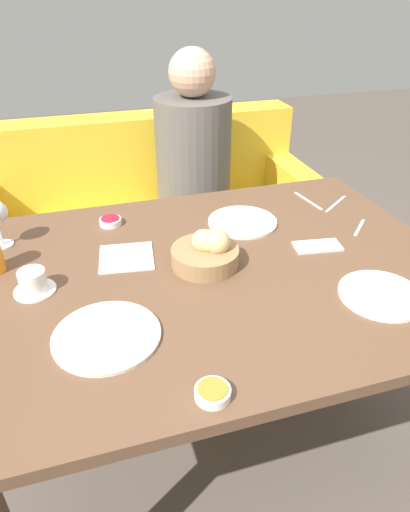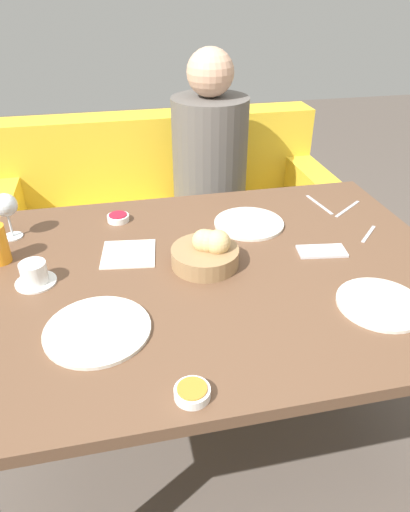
{
  "view_description": "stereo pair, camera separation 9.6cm",
  "coord_description": "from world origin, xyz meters",
  "px_view_note": "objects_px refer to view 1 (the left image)",
  "views": [
    {
      "loc": [
        -0.38,
        -1.08,
        1.51
      ],
      "look_at": [
        -0.04,
        0.03,
        0.79
      ],
      "focal_mm": 32.0,
      "sensor_mm": 36.0,
      "label": 1
    },
    {
      "loc": [
        -0.28,
        -1.1,
        1.51
      ],
      "look_at": [
        -0.04,
        0.03,
        0.79
      ],
      "focal_mm": 32.0,
      "sensor_mm": 36.0,
      "label": 2
    }
  ],
  "objects_px": {
    "plate_far_center": "(242,222)",
    "napkin": "(126,257)",
    "couch": "(149,231)",
    "plate_near_right": "(381,295)",
    "coffee_cup": "(33,282)",
    "fork_silver": "(336,204)",
    "knife_silver": "(308,201)",
    "plate_near_left": "(107,336)",
    "seated_person": "(194,202)",
    "cell_phone": "(317,246)",
    "jam_bowl_berry": "(110,221)",
    "spoon_coffee": "(359,228)",
    "jam_bowl_honey": "(213,393)",
    "bread_basket": "(206,251)"
  },
  "relations": [
    {
      "from": "plate_near_right",
      "to": "fork_silver",
      "type": "xyz_separation_m",
      "value": [
        0.19,
        0.55,
        -0.0
      ]
    },
    {
      "from": "coffee_cup",
      "to": "jam_bowl_honey",
      "type": "relative_size",
      "value": 1.49
    },
    {
      "from": "couch",
      "to": "plate_far_center",
      "type": "xyz_separation_m",
      "value": [
        0.2,
        -0.85,
        0.45
      ]
    },
    {
      "from": "coffee_cup",
      "to": "napkin",
      "type": "distance_m",
      "value": 0.29
    },
    {
      "from": "seated_person",
      "to": "napkin",
      "type": "bearing_deg",
      "value": -118.62
    },
    {
      "from": "knife_silver",
      "to": "coffee_cup",
      "type": "bearing_deg",
      "value": -162.83
    },
    {
      "from": "plate_far_center",
      "to": "jam_bowl_berry",
      "type": "relative_size",
      "value": 3.16
    },
    {
      "from": "fork_silver",
      "to": "knife_silver",
      "type": "distance_m",
      "value": 0.1
    },
    {
      "from": "seated_person",
      "to": "napkin",
      "type": "xyz_separation_m",
      "value": [
        -0.44,
        -0.81,
        0.23
      ]
    },
    {
      "from": "couch",
      "to": "jam_bowl_honey",
      "type": "bearing_deg",
      "value": -94.99
    },
    {
      "from": "plate_near_right",
      "to": "napkin",
      "type": "distance_m",
      "value": 0.75
    },
    {
      "from": "coffee_cup",
      "to": "spoon_coffee",
      "type": "bearing_deg",
      "value": 3.29
    },
    {
      "from": "bread_basket",
      "to": "fork_silver",
      "type": "bearing_deg",
      "value": 23.47
    },
    {
      "from": "plate_far_center",
      "to": "jam_bowl_honey",
      "type": "height_order",
      "value": "jam_bowl_honey"
    },
    {
      "from": "knife_silver",
      "to": "cell_phone",
      "type": "height_order",
      "value": "cell_phone"
    },
    {
      "from": "plate_far_center",
      "to": "coffee_cup",
      "type": "xyz_separation_m",
      "value": [
        -0.69,
        -0.21,
        0.02
      ]
    },
    {
      "from": "seated_person",
      "to": "cell_phone",
      "type": "height_order",
      "value": "seated_person"
    },
    {
      "from": "seated_person",
      "to": "plate_near_right",
      "type": "xyz_separation_m",
      "value": [
        0.2,
        -1.2,
        0.24
      ]
    },
    {
      "from": "bread_basket",
      "to": "knife_silver",
      "type": "xyz_separation_m",
      "value": [
        0.51,
        0.31,
        -0.04
      ]
    },
    {
      "from": "plate_near_left",
      "to": "knife_silver",
      "type": "bearing_deg",
      "value": 33.77
    },
    {
      "from": "bread_basket",
      "to": "jam_bowl_berry",
      "type": "distance_m",
      "value": 0.42
    },
    {
      "from": "spoon_coffee",
      "to": "couch",
      "type": "bearing_deg",
      "value": 119.91
    },
    {
      "from": "plate_far_center",
      "to": "spoon_coffee",
      "type": "height_order",
      "value": "plate_far_center"
    },
    {
      "from": "plate_near_left",
      "to": "coffee_cup",
      "type": "height_order",
      "value": "coffee_cup"
    },
    {
      "from": "spoon_coffee",
      "to": "jam_bowl_honey",
      "type": "bearing_deg",
      "value": -141.92
    },
    {
      "from": "jam_bowl_honey",
      "to": "spoon_coffee",
      "type": "xyz_separation_m",
      "value": [
        0.71,
        0.56,
        -0.01
      ]
    },
    {
      "from": "couch",
      "to": "seated_person",
      "type": "bearing_deg",
      "value": -35.54
    },
    {
      "from": "couch",
      "to": "bread_basket",
      "type": "relative_size",
      "value": 8.35
    },
    {
      "from": "spoon_coffee",
      "to": "fork_silver",
      "type": "bearing_deg",
      "value": 83.69
    },
    {
      "from": "plate_near_right",
      "to": "coffee_cup",
      "type": "relative_size",
      "value": 2.0
    },
    {
      "from": "jam_bowl_honey",
      "to": "knife_silver",
      "type": "bearing_deg",
      "value": 51.38
    },
    {
      "from": "couch",
      "to": "jam_bowl_berry",
      "type": "height_order",
      "value": "couch"
    },
    {
      "from": "coffee_cup",
      "to": "fork_silver",
      "type": "xyz_separation_m",
      "value": [
        1.09,
        0.25,
        -0.03
      ]
    },
    {
      "from": "jam_bowl_berry",
      "to": "seated_person",
      "type": "bearing_deg",
      "value": 51.12
    },
    {
      "from": "cell_phone",
      "to": "spoon_coffee",
      "type": "bearing_deg",
      "value": 20.25
    },
    {
      "from": "bread_basket",
      "to": "jam_bowl_honey",
      "type": "height_order",
      "value": "bread_basket"
    },
    {
      "from": "coffee_cup",
      "to": "fork_silver",
      "type": "distance_m",
      "value": 1.12
    },
    {
      "from": "plate_near_left",
      "to": "knife_silver",
      "type": "height_order",
      "value": "plate_near_left"
    },
    {
      "from": "coffee_cup",
      "to": "jam_bowl_berry",
      "type": "xyz_separation_m",
      "value": [
        0.25,
        0.34,
        -0.02
      ]
    },
    {
      "from": "seated_person",
      "to": "cell_phone",
      "type": "relative_size",
      "value": 7.88
    },
    {
      "from": "couch",
      "to": "cell_phone",
      "type": "bearing_deg",
      "value": -70.96
    },
    {
      "from": "bread_basket",
      "to": "fork_silver",
      "type": "relative_size",
      "value": 1.38
    },
    {
      "from": "fork_silver",
      "to": "bread_basket",
      "type": "bearing_deg",
      "value": -156.53
    },
    {
      "from": "plate_near_left",
      "to": "cell_phone",
      "type": "xyz_separation_m",
      "value": [
        0.7,
        0.23,
        -0.0
      ]
    },
    {
      "from": "plate_near_left",
      "to": "napkin",
      "type": "bearing_deg",
      "value": 74.04
    },
    {
      "from": "couch",
      "to": "spoon_coffee",
      "type": "distance_m",
      "value": 1.23
    },
    {
      "from": "cell_phone",
      "to": "napkin",
      "type": "bearing_deg",
      "value": 169.2
    },
    {
      "from": "couch",
      "to": "plate_near_right",
      "type": "distance_m",
      "value": 1.49
    },
    {
      "from": "couch",
      "to": "plate_near_right",
      "type": "bearing_deg",
      "value": -73.24
    },
    {
      "from": "plate_far_center",
      "to": "napkin",
      "type": "distance_m",
      "value": 0.44
    }
  ]
}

